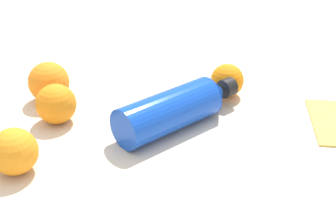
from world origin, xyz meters
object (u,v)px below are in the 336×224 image
orange_2 (49,82)px  water_bottle (178,108)px  orange_1 (56,104)px  orange_0 (14,152)px  orange_3 (227,80)px

orange_2 → water_bottle: bearing=-13.5°
orange_1 → orange_2: bearing=118.0°
water_bottle → orange_0: 0.27m
orange_0 → water_bottle: bearing=37.3°
orange_0 → orange_3: (0.29, 0.29, -0.00)m
orange_0 → orange_2: orange_2 is taller
orange_0 → orange_1: same height
orange_0 → orange_1: size_ratio=1.00×
orange_3 → orange_1: bearing=-152.9°
water_bottle → orange_0: same height
orange_0 → orange_3: orange_0 is taller
orange_1 → orange_2: size_ratio=0.91×
water_bottle → orange_1: same height
orange_3 → water_bottle: bearing=-121.3°
orange_3 → orange_2: bearing=-168.0°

